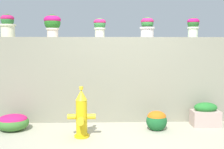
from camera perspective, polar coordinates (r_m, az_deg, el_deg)
ground_plane at (r=4.17m, az=3.57°, el=-14.35°), size 24.00×24.00×0.00m
stone_wall at (r=5.16m, az=2.37°, el=-1.00°), size 5.04×0.38×1.63m
potted_plant_0 at (r=5.42m, az=-21.69°, el=10.06°), size 0.30×0.30×0.43m
potted_plant_1 at (r=5.20m, az=-12.79°, el=10.79°), size 0.32×0.32×0.43m
potted_plant_2 at (r=5.14m, az=-2.67°, el=10.50°), size 0.24×0.24×0.36m
potted_plant_3 at (r=5.20m, az=7.66°, el=10.33°), size 0.30×0.30×0.39m
potted_plant_4 at (r=5.39m, az=17.19°, el=10.12°), size 0.23×0.23×0.38m
fire_hydrant at (r=4.28m, az=-6.63°, el=-8.68°), size 0.45×0.36×0.82m
flower_bush_left at (r=4.71m, az=9.64°, el=-9.62°), size 0.36×0.32×0.35m
flower_bush_right at (r=4.96m, az=-20.69°, el=-9.54°), size 0.55×0.49×0.29m
planter_box at (r=5.17m, az=19.58°, el=-8.22°), size 0.50×0.30×0.43m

